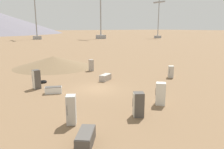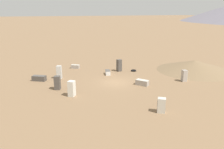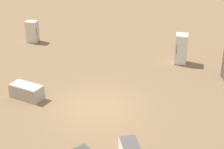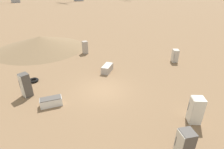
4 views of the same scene
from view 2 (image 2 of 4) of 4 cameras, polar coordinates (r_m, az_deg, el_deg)
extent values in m
plane|color=#846647|center=(29.58, 1.03, -2.09)|extent=(1000.00, 1000.00, 0.00)
cone|color=#7F6647|center=(37.84, 20.74, 2.22)|extent=(12.01, 12.01, 1.68)
cube|color=white|center=(33.33, -1.11, 0.53)|extent=(1.15, 1.65, 0.59)
cube|color=#56514C|center=(33.25, -1.12, 1.06)|extent=(1.10, 1.59, 0.04)
cube|color=#4C4742|center=(27.54, -14.10, -2.11)|extent=(0.91, 0.91, 1.70)
cube|color=beige|center=(27.86, -13.91, -1.89)|extent=(0.58, 0.35, 1.63)
cylinder|color=#2D2D2D|center=(27.80, -13.44, -1.71)|extent=(0.02, 0.02, 0.60)
cube|color=#A89E93|center=(37.43, -9.59, 2.04)|extent=(1.48, 1.40, 0.58)
cube|color=beige|center=(37.36, -9.61, 2.50)|extent=(1.42, 1.34, 0.04)
cube|color=silver|center=(25.00, -10.50, -3.65)|extent=(0.99, 0.99, 1.79)
cube|color=silver|center=(25.32, -10.13, -3.37)|extent=(0.51, 0.49, 1.71)
cylinder|color=#2D2D2D|center=(25.21, -9.61, -3.22)|extent=(0.02, 0.02, 0.63)
cube|color=#4C4742|center=(31.87, -18.50, -0.95)|extent=(1.96, 1.75, 0.69)
cube|color=#56514C|center=(31.77, -18.56, -0.32)|extent=(1.88, 1.68, 0.04)
cube|color=#A89E93|center=(31.40, 18.32, -0.32)|extent=(0.72, 0.71, 1.60)
cube|color=silver|center=(31.58, 18.81, -0.27)|extent=(0.16, 0.57, 1.53)
cylinder|color=#2D2D2D|center=(31.41, 19.08, -0.23)|extent=(0.02, 0.02, 0.56)
cube|color=silver|center=(31.86, -13.62, 0.56)|extent=(0.86, 0.83, 1.89)
cube|color=#BCB7AD|center=(31.95, -14.22, 0.56)|extent=(0.31, 0.51, 1.82)
cylinder|color=#2D2D2D|center=(32.13, -14.19, 0.82)|extent=(0.02, 0.02, 0.66)
cube|color=#4C4742|center=(35.02, 1.87, 2.40)|extent=(0.75, 0.68, 1.90)
cube|color=silver|center=(35.28, 1.57, 2.51)|extent=(0.66, 0.11, 1.83)
cylinder|color=#2D2D2D|center=(35.42, 1.86, 2.71)|extent=(0.02, 0.02, 0.67)
cube|color=#A89E93|center=(28.67, 7.87, -2.13)|extent=(1.48, 1.79, 0.68)
cube|color=beige|center=(28.56, 7.90, -1.44)|extent=(1.42, 1.72, 0.04)
cube|color=beige|center=(21.27, 12.84, -7.86)|extent=(0.94, 0.93, 1.45)
cube|color=#BCB7AD|center=(21.27, 11.81, -7.79)|extent=(0.41, 0.47, 1.39)
cylinder|color=#2D2D2D|center=(21.44, 11.76, -7.39)|extent=(0.02, 0.02, 0.51)
torus|color=black|center=(35.33, 5.65, 1.04)|extent=(0.88, 0.88, 0.22)
camera|label=1|loc=(35.30, -36.05, 7.78)|focal=35.00mm
camera|label=3|loc=(43.34, 1.03, 15.64)|focal=60.00mm
camera|label=4|loc=(32.48, -21.76, 12.43)|focal=28.00mm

